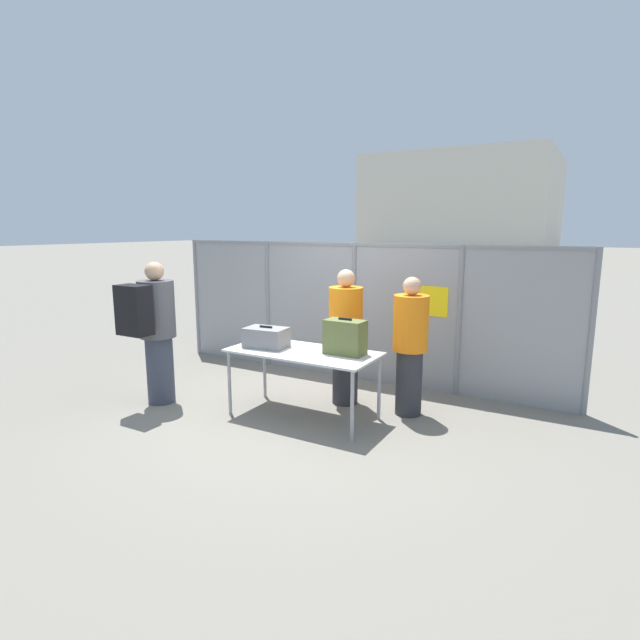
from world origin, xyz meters
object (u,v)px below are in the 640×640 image
suitcase_grey (266,337)px  traveler_hooded (154,327)px  utility_trailer (466,336)px  security_worker_near (345,335)px  security_worker_far (410,345)px  inspection_table (303,356)px  suitcase_olive (345,337)px

suitcase_grey → traveler_hooded: bearing=-160.9°
suitcase_grey → utility_trailer: (1.53, 3.49, -0.49)m
suitcase_grey → security_worker_near: bearing=46.1°
traveler_hooded → security_worker_far: bearing=13.4°
inspection_table → traveler_hooded: bearing=-164.0°
traveler_hooded → security_worker_far: traveler_hooded is taller
suitcase_olive → utility_trailer: 3.42m
suitcase_grey → traveler_hooded: 1.44m
inspection_table → suitcase_olive: suitcase_olive is taller
traveler_hooded → security_worker_far: size_ratio=1.09×
suitcase_grey → suitcase_olive: 0.98m
security_worker_near → security_worker_far: size_ratio=1.03×
suitcase_olive → traveler_hooded: bearing=-164.6°
suitcase_grey → inspection_table: bearing=6.7°
suitcase_olive → traveler_hooded: (-2.32, -0.64, -0.01)m
suitcase_grey → traveler_hooded: (-1.36, -0.47, 0.07)m
inspection_table → utility_trailer: 3.61m
security_worker_far → utility_trailer: security_worker_far is taller
suitcase_olive → security_worker_near: 0.62m
inspection_table → traveler_hooded: size_ratio=0.97×
security_worker_near → suitcase_grey: bearing=32.2°
traveler_hooded → utility_trailer: bearing=44.3°
suitcase_grey → utility_trailer: bearing=66.3°
inspection_table → traveler_hooded: traveler_hooded is taller
traveler_hooded → utility_trailer: size_ratio=0.45×
inspection_table → security_worker_near: size_ratio=1.02×
inspection_table → suitcase_grey: size_ratio=3.35×
inspection_table → suitcase_grey: (-0.48, -0.06, 0.18)m
inspection_table → traveler_hooded: 1.93m
utility_trailer → traveler_hooded: bearing=-126.2°
suitcase_olive → security_worker_near: bearing=116.1°
suitcase_grey → security_worker_near: security_worker_near is taller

